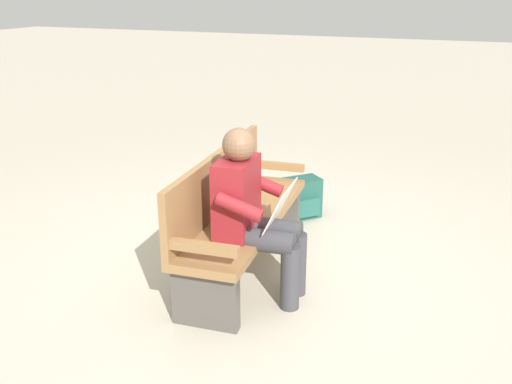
# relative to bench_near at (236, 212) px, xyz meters

# --- Properties ---
(ground_plane) EXTENTS (40.00, 40.00, 0.00)m
(ground_plane) POSITION_rel_bench_near_xyz_m (-0.01, 0.07, -0.46)
(ground_plane) COLOR #B7AD99
(bench_near) EXTENTS (1.84, 0.64, 0.90)m
(bench_near) POSITION_rel_bench_near_xyz_m (0.00, 0.00, 0.00)
(bench_near) COLOR olive
(bench_near) RESTS_ON ground
(person_seated) EXTENTS (0.60, 0.60, 1.18)m
(person_seated) POSITION_rel_bench_near_xyz_m (0.31, 0.26, 0.17)
(person_seated) COLOR maroon
(person_seated) RESTS_ON ground
(backpack) EXTENTS (0.40, 0.39, 0.37)m
(backpack) POSITION_rel_bench_near_xyz_m (-1.17, 0.12, -0.28)
(backpack) COLOR #1E4C42
(backpack) RESTS_ON ground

